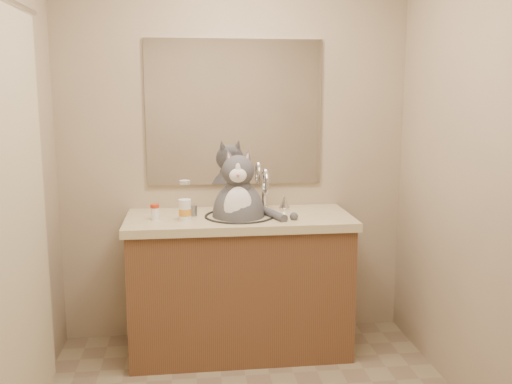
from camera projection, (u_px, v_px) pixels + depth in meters
room at (260, 184)px, 2.40m from camera, size 2.22×2.52×2.42m
vanity at (240, 281)px, 3.47m from camera, size 1.34×0.59×1.12m
mirror at (235, 113)px, 3.56m from camera, size 1.10×0.02×0.90m
shower_curtain at (10, 225)px, 2.40m from camera, size 0.02×1.30×1.93m
cat at (239, 210)px, 3.37m from camera, size 0.44×0.39×0.62m
pill_bottle_redcap at (155, 212)px, 3.29m from camera, size 0.07×0.07×0.09m
pill_bottle_orange at (185, 211)px, 3.26m from camera, size 0.08×0.08×0.12m
grey_canister at (194, 211)px, 3.39m from camera, size 0.05×0.05×0.06m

